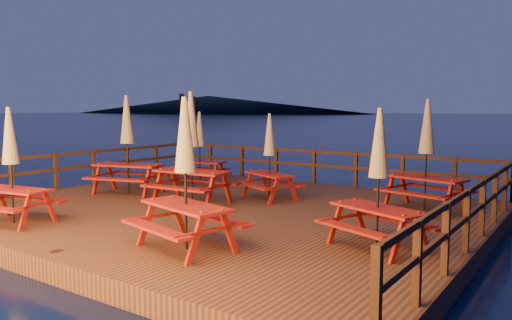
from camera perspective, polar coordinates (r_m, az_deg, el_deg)
The scene contains 14 objects.
ground at distance 12.56m, azimuth -3.90°, elevation -7.22°, with size 500.00×500.00×0.00m, color black.
deck at distance 12.52m, azimuth -3.90°, elevation -6.33°, with size 12.00×10.00×0.40m, color #412114.
deck_piles at distance 12.64m, azimuth -3.89°, elevation -8.55°, with size 11.44×9.44×1.40m.
railing at distance 13.77m, azimuth 0.67°, elevation -1.12°, with size 11.80×9.75×1.10m.
lamp_post at distance 19.21m, azimuth -8.12°, elevation 3.92°, with size 0.85×0.18×3.00m.
headland_left at distance 260.63m, azimuth -5.52°, elevation 6.33°, with size 180.00×84.00×9.00m, color black.
picnic_table_0 at distance 12.83m, azimuth -7.41°, elevation 1.59°, with size 2.12×1.79×2.88m.
picnic_table_1 at distance 13.48m, azimuth 1.55°, elevation 0.60°, with size 2.02×1.88×2.32m.
picnic_table_2 at distance 12.66m, azimuth 18.89°, elevation 0.79°, with size 2.20×1.96×2.68m.
picnic_table_3 at distance 8.69m, azimuth -8.07°, elevation -1.27°, with size 2.17×1.93×2.66m.
picnic_table_4 at distance 14.82m, azimuth -14.48°, elevation 1.92°, with size 2.35×2.11×2.82m.
picnic_table_5 at distance 16.56m, azimuth -6.45°, elevation 1.62°, with size 1.91×1.70×2.34m.
picnic_table_6 at distance 11.82m, azimuth -26.21°, elevation -0.34°, with size 1.97×1.72×2.49m.
picnic_table_7 at distance 8.90m, azimuth 13.82°, elevation -1.85°, with size 2.12×1.95×2.47m.
Camera 1 is at (7.62, -9.57, 2.87)m, focal length 35.00 mm.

